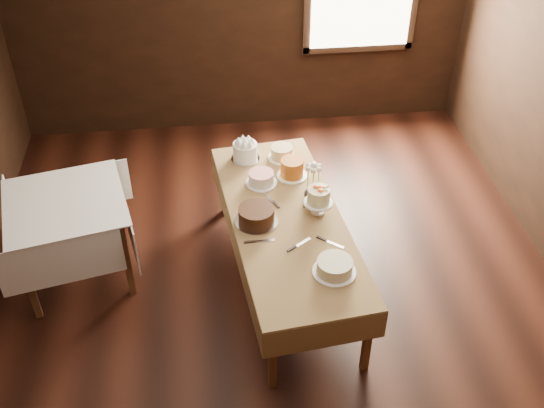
{
  "coord_description": "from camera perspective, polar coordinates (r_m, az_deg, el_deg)",
  "views": [
    {
      "loc": [
        -0.46,
        -3.62,
        4.0
      ],
      "look_at": [
        0.0,
        0.2,
        0.95
      ],
      "focal_mm": 42.15,
      "sensor_mm": 36.0,
      "label": 1
    }
  ],
  "objects": [
    {
      "name": "cake_cream",
      "position": [
        4.69,
        5.6,
        -5.64
      ],
      "size": [
        0.32,
        0.32,
        0.11
      ],
      "color": "white",
      "rests_on": "display_table"
    },
    {
      "name": "flower_vase",
      "position": [
        5.32,
        3.64,
        1.03
      ],
      "size": [
        0.17,
        0.17,
        0.15
      ],
      "primitive_type": "imported",
      "rotation": [
        0.0,
        0.0,
        4.46
      ],
      "color": "#2D2823",
      "rests_on": "display_table"
    },
    {
      "name": "cake_caramel",
      "position": [
        5.59,
        1.8,
        3.18
      ],
      "size": [
        0.27,
        0.27,
        0.17
      ],
      "color": "white",
      "rests_on": "display_table"
    },
    {
      "name": "side_table",
      "position": [
        5.49,
        -17.91,
        -0.6
      ],
      "size": [
        1.14,
        1.14,
        0.81
      ],
      "rotation": [
        0.0,
        0.0,
        0.22
      ],
      "color": "#50311B",
      "rests_on": "ground"
    },
    {
      "name": "cake_flowers",
      "position": [
        5.18,
        4.16,
        0.21
      ],
      "size": [
        0.24,
        0.24,
        0.24
      ],
      "color": "white",
      "rests_on": "display_table"
    },
    {
      "name": "cake_speckled",
      "position": [
        5.83,
        0.86,
        4.59
      ],
      "size": [
        0.27,
        0.27,
        0.12
      ],
      "color": "white",
      "rests_on": "display_table"
    },
    {
      "name": "cake_server_a",
      "position": [
        4.95,
        2.79,
        -3.42
      ],
      "size": [
        0.21,
        0.16,
        0.01
      ],
      "primitive_type": "cube",
      "rotation": [
        0.0,
        0.0,
        0.6
      ],
      "color": "silver",
      "rests_on": "display_table"
    },
    {
      "name": "cake_server_e",
      "position": [
        4.96,
        -0.63,
        -3.29
      ],
      "size": [
        0.24,
        0.03,
        0.01
      ],
      "primitive_type": "cube",
      "rotation": [
        0.0,
        0.0,
        0.03
      ],
      "color": "silver",
      "rests_on": "display_table"
    },
    {
      "name": "cake_chocolate",
      "position": [
        5.09,
        -1.41,
        -1.05
      ],
      "size": [
        0.39,
        0.39,
        0.14
      ],
      "color": "silver",
      "rests_on": "display_table"
    },
    {
      "name": "display_table",
      "position": [
        5.21,
        1.29,
        -1.68
      ],
      "size": [
        1.12,
        2.34,
        0.7
      ],
      "rotation": [
        0.0,
        0.0,
        0.11
      ],
      "color": "#50311B",
      "rests_on": "ground"
    },
    {
      "name": "cake_server_b",
      "position": [
        4.95,
        5.67,
        -3.61
      ],
      "size": [
        0.2,
        0.17,
        0.01
      ],
      "primitive_type": "cube",
      "rotation": [
        0.0,
        0.0,
        -0.68
      ],
      "color": "silver",
      "rests_on": "display_table"
    },
    {
      "name": "cake_server_d",
      "position": [
        5.4,
        3.34,
        0.74
      ],
      "size": [
        0.12,
        0.23,
        0.01
      ],
      "primitive_type": "cube",
      "rotation": [
        0.0,
        0.0,
        1.17
      ],
      "color": "silver",
      "rests_on": "display_table"
    },
    {
      "name": "cake_meringue",
      "position": [
        5.8,
        -2.41,
        4.67
      ],
      "size": [
        0.26,
        0.26,
        0.17
      ],
      "color": "silver",
      "rests_on": "display_table"
    },
    {
      "name": "wall_back",
      "position": [
        7.13,
        -2.79,
        16.96
      ],
      "size": [
        5.0,
        0.02,
        2.8
      ],
      "primitive_type": "cube",
      "color": "black",
      "rests_on": "ground"
    },
    {
      "name": "cake_lattice",
      "position": [
        5.51,
        -0.97,
        2.25
      ],
      "size": [
        0.3,
        0.3,
        0.1
      ],
      "color": "white",
      "rests_on": "display_table"
    },
    {
      "name": "cake_server_c",
      "position": [
        5.37,
        -0.27,
        0.58
      ],
      "size": [
        0.12,
        0.23,
        0.01
      ],
      "primitive_type": "cube",
      "rotation": [
        0.0,
        0.0,
        1.99
      ],
      "color": "silver",
      "rests_on": "display_table"
    },
    {
      "name": "flower_bouquet",
      "position": [
        5.21,
        3.72,
        2.72
      ],
      "size": [
        0.14,
        0.14,
        0.2
      ],
      "primitive_type": null,
      "color": "white",
      "rests_on": "flower_vase"
    },
    {
      "name": "floor",
      "position": [
        5.41,
        0.25,
        -9.23
      ],
      "size": [
        5.0,
        6.0,
        0.01
      ],
      "primitive_type": "cube",
      "color": "black",
      "rests_on": "ground"
    }
  ]
}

